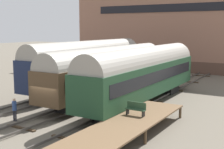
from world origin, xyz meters
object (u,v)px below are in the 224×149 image
person_worker (14,107)px  train_car_brown (110,69)px  bench (136,108)px  train_car_navy (89,62)px  train_car_green (144,72)px

person_worker → train_car_brown: bearing=80.8°
bench → train_car_brown: bearing=131.4°
bench → person_worker: size_ratio=0.81×
train_car_brown → bench: 10.33m
train_car_navy → person_worker: (2.42, -12.94, -2.05)m
train_car_green → person_worker: size_ratio=10.54×
train_car_green → person_worker: 11.47m
bench → person_worker: bearing=-161.0°
train_car_green → person_worker: bearing=-121.3°
train_car_brown → train_car_navy: bearing=150.6°
train_car_green → person_worker: (-5.87, -9.67, -1.89)m
bench → train_car_green: bearing=111.2°
person_worker → train_car_green: bearing=58.7°
train_car_green → train_car_brown: (-4.15, 0.94, -0.08)m
person_worker → bench: bearing=19.0°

